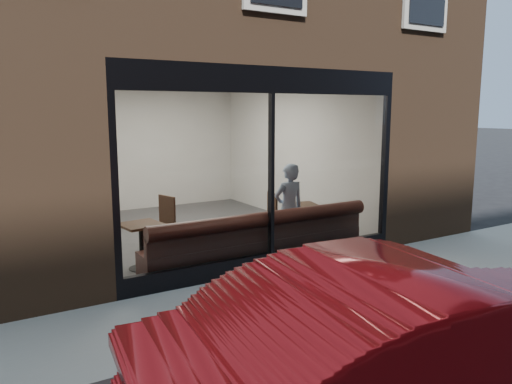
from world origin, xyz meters
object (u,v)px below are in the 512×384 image
banquette (258,251)px  cafe_chair_right (263,229)px  cafe_table_right (302,205)px  person (289,209)px  cafe_chair_left (160,234)px  cafe_table_left (141,225)px  parked_car (431,355)px

banquette → cafe_chair_right: (0.86, 1.20, 0.01)m
cafe_table_right → cafe_chair_right: (-0.56, 0.49, -0.50)m
person → cafe_table_right: (0.60, 0.42, -0.07)m
cafe_chair_left → cafe_table_left: bearing=41.6°
cafe_chair_right → banquette: bearing=64.1°
cafe_chair_right → parked_car: (-2.13, -5.77, 0.50)m
person → parked_car: (-2.10, -4.86, -0.07)m
cafe_table_right → cafe_chair_right: cafe_table_right is taller
parked_car → cafe_chair_left: bearing=4.1°
banquette → cafe_chair_left: size_ratio=8.54×
cafe_table_left → cafe_chair_left: 1.45m
person → cafe_chair_right: person is taller
cafe_table_right → cafe_chair_left: cafe_table_right is taller
cafe_table_left → banquette: bearing=-22.2°
cafe_table_right → cafe_chair_right: size_ratio=1.38×
cafe_table_left → cafe_table_right: size_ratio=1.03×
cafe_chair_left → person: bearing=123.3°
person → cafe_table_right: person is taller
banquette → cafe_chair_right: bearing=54.4°
cafe_chair_left → cafe_chair_right: size_ratio=1.09×
parked_car → cafe_table_left: bearing=11.5°
parked_car → cafe_chair_right: bearing=-14.0°
cafe_table_left → cafe_chair_right: (2.61, 0.49, -0.50)m
cafe_table_left → parked_car: (0.48, -5.28, 0.00)m
cafe_table_right → cafe_chair_left: 2.76m
banquette → cafe_table_left: size_ratio=6.53×
cafe_chair_right → parked_car: 6.17m
cafe_table_left → parked_car: 5.30m
banquette → parked_car: size_ratio=0.89×
cafe_table_left → parked_car: size_ratio=0.14×
person → cafe_table_right: 0.74m
banquette → person: 1.05m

